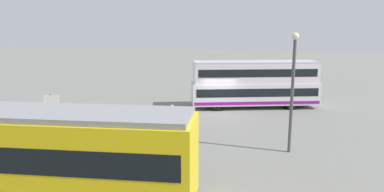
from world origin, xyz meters
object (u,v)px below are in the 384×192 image
Objects in this scene: double_decker_bus at (254,84)px; info_sign at (52,105)px; tram_yellow at (13,153)px; street_lamp at (293,83)px; pedestrian_near_railing at (172,117)px.

double_decker_bus is 15.22m from info_sign.
street_lamp is (-10.54, -6.93, 1.82)m from tram_yellow.
tram_yellow is 9.18m from info_sign.
double_decker_bus is 10.51m from street_lamp.
tram_yellow is 9.85m from pedestrian_near_railing.
double_decker_bus reaches higher than info_sign.
street_lamp reaches higher than pedestrian_near_railing.
info_sign is at bearing -65.99° from tram_yellow.
double_decker_bus is at bearing -144.88° from info_sign.
street_lamp is (-6.73, 2.12, 2.58)m from pedestrian_near_railing.
pedestrian_near_railing is (-3.81, -9.05, -0.76)m from tram_yellow.
double_decker_bus is 4.44× the size of info_sign.
double_decker_bus is at bearing -121.22° from pedestrian_near_railing.
pedestrian_near_railing is 0.29× the size of street_lamp.
info_sign is 14.49m from street_lamp.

